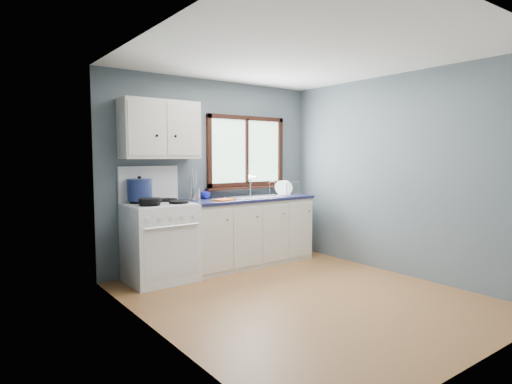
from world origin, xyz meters
TOP-DOWN VIEW (x-y plane):
  - floor at (0.00, 0.00)m, footprint 3.20×3.60m
  - ceiling at (0.00, 0.00)m, footprint 3.20×3.60m
  - wall_back at (0.00, 1.81)m, footprint 3.20×0.02m
  - wall_front at (0.00, -1.81)m, footprint 3.20×0.02m
  - wall_left at (-1.61, 0.00)m, footprint 0.02×3.60m
  - wall_right at (1.61, 0.00)m, footprint 0.02×3.60m
  - gas_range at (-0.95, 1.47)m, footprint 0.76×0.69m
  - base_cabinets at (0.36, 1.49)m, footprint 1.85×0.60m
  - countertop at (0.36, 1.49)m, footprint 1.89×0.64m
  - sink at (0.54, 1.49)m, footprint 0.84×0.46m
  - window at (0.54, 1.77)m, footprint 1.36×0.10m
  - upper_cabinets at (-0.85, 1.63)m, footprint 0.95×0.35m
  - skillet at (-1.13, 1.31)m, footprint 0.40×0.31m
  - stockpot at (-1.12, 1.62)m, footprint 0.35×0.35m
  - utensil_crock at (-0.40, 1.59)m, footprint 0.15×0.15m
  - thermos at (-0.43, 1.65)m, footprint 0.08×0.08m
  - soap_bottle at (-0.21, 1.63)m, footprint 0.12×0.12m
  - dish_towel at (-0.13, 1.35)m, footprint 0.30×0.24m
  - dish_rack at (1.02, 1.51)m, footprint 0.48×0.42m

SIDE VIEW (x-z plane):
  - floor at x=0.00m, z-range -0.02..0.00m
  - base_cabinets at x=0.36m, z-range -0.03..0.85m
  - gas_range at x=-0.95m, z-range -0.19..1.17m
  - sink at x=0.54m, z-range 0.64..1.08m
  - countertop at x=0.36m, z-range 0.88..0.92m
  - dish_towel at x=-0.13m, z-range 0.92..0.94m
  - dish_rack at x=1.02m, z-range 0.87..1.08m
  - skillet at x=-1.13m, z-range 0.96..1.01m
  - utensil_crock at x=-0.40m, z-range 0.80..1.21m
  - soap_bottle at x=-0.21m, z-range 0.92..1.18m
  - thermos at x=-0.43m, z-range 0.92..1.21m
  - stockpot at x=-1.12m, z-range 0.94..1.24m
  - wall_back at x=0.00m, z-range 0.00..2.50m
  - wall_front at x=0.00m, z-range 0.00..2.50m
  - wall_left at x=-1.61m, z-range 0.00..2.50m
  - wall_right at x=1.61m, z-range 0.00..2.50m
  - window at x=0.54m, z-range 0.96..1.99m
  - upper_cabinets at x=-0.85m, z-range 1.45..2.15m
  - ceiling at x=0.00m, z-range 2.50..2.52m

